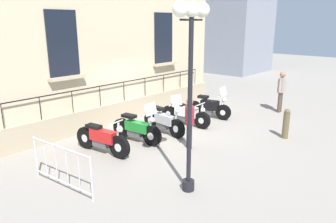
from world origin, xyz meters
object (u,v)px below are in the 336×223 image
object	(u,v)px
motorcycle_silver	(164,121)
motorcycle_black	(209,107)
motorcycle_red	(102,139)
crowd_barrier	(61,166)
motorcycle_green	(137,129)
motorcycle_white	(185,114)
pedestrian_walking	(281,89)
lamppost	(191,61)
bollard	(286,124)
pedestrian_standing	(189,120)

from	to	relation	value
motorcycle_silver	motorcycle_black	world-z (taller)	motorcycle_silver
motorcycle_red	motorcycle_black	size ratio (longest dim) A/B	1.09
crowd_barrier	motorcycle_green	bearing A→B (deg)	106.09
motorcycle_green	motorcycle_white	size ratio (longest dim) A/B	0.91
motorcycle_black	pedestrian_walking	bearing A→B (deg)	57.14
motorcycle_red	lamppost	world-z (taller)	lamppost
motorcycle_silver	bollard	size ratio (longest dim) A/B	1.94
pedestrian_standing	motorcycle_silver	bearing A→B (deg)	162.80
bollard	motorcycle_silver	bearing A→B (deg)	-144.45
motorcycle_black	lamppost	size ratio (longest dim) A/B	0.45
lamppost	motorcycle_red	bearing A→B (deg)	179.98
motorcycle_red	pedestrian_walking	size ratio (longest dim) A/B	1.17
lamppost	bollard	bearing A→B (deg)	86.68
motorcycle_black	lamppost	bearing A→B (deg)	-59.82
lamppost	pedestrian_standing	distance (m)	3.29
crowd_barrier	pedestrian_walking	distance (m)	9.71
lamppost	bollard	distance (m)	5.41
motorcycle_silver	pedestrian_walking	xyz separation A→B (m)	(1.82, 5.32, 0.54)
motorcycle_green	lamppost	world-z (taller)	lamppost
motorcycle_silver	crowd_barrier	bearing A→B (deg)	-79.68
motorcycle_white	motorcycle_black	bearing A→B (deg)	84.39
pedestrian_standing	motorcycle_green	bearing A→B (deg)	-156.07
motorcycle_green	pedestrian_walking	xyz separation A→B (m)	(1.95, 6.46, 0.56)
lamppost	crowd_barrier	xyz separation A→B (m)	(-2.22, -1.87, -2.40)
motorcycle_black	crowd_barrier	world-z (taller)	motorcycle_black
motorcycle_red	motorcycle_white	size ratio (longest dim) A/B	0.96
motorcycle_black	crowd_barrier	size ratio (longest dim) A/B	0.90
bollard	pedestrian_walking	world-z (taller)	pedestrian_walking
pedestrian_walking	crowd_barrier	bearing A→B (deg)	-96.12
motorcycle_green	bollard	world-z (taller)	motorcycle_green
motorcycle_silver	motorcycle_black	distance (m)	2.60
motorcycle_silver	motorcycle_black	bearing A→B (deg)	88.48
motorcycle_black	pedestrian_walking	world-z (taller)	pedestrian_walking
motorcycle_silver	motorcycle_white	bearing A→B (deg)	92.95
motorcycle_white	crowd_barrier	world-z (taller)	crowd_barrier
motorcycle_white	pedestrian_standing	world-z (taller)	pedestrian_standing
motorcycle_green	motorcycle_white	xyz separation A→B (m)	(0.07, 2.39, -0.01)
pedestrian_standing	pedestrian_walking	bearing A→B (deg)	86.29
motorcycle_white	motorcycle_black	world-z (taller)	motorcycle_black
motorcycle_black	pedestrian_standing	bearing A→B (deg)	-65.67
motorcycle_silver	crowd_barrier	distance (m)	4.40
motorcycle_white	crowd_barrier	size ratio (longest dim) A/B	1.02
lamppost	motorcycle_black	bearing A→B (deg)	120.18
motorcycle_silver	pedestrian_standing	bearing A→B (deg)	-17.20
pedestrian_standing	pedestrian_walking	xyz separation A→B (m)	(0.37, 5.76, 0.10)
motorcycle_silver	motorcycle_white	world-z (taller)	motorcycle_silver
lamppost	pedestrian_walking	xyz separation A→B (m)	(-1.19, 7.77, -1.98)
motorcycle_black	pedestrian_walking	size ratio (longest dim) A/B	1.07
motorcycle_red	pedestrian_standing	size ratio (longest dim) A/B	1.28
motorcycle_green	motorcycle_silver	size ratio (longest dim) A/B	0.98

